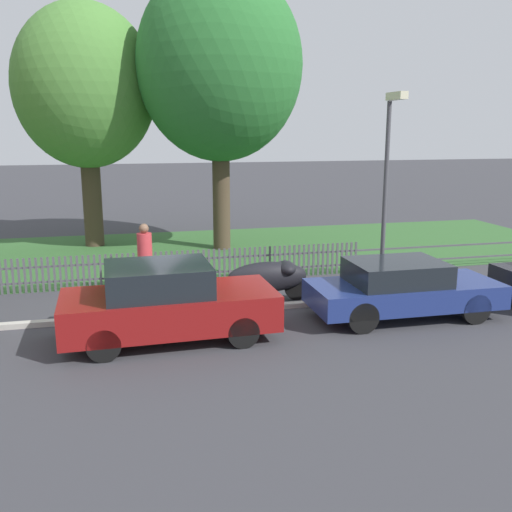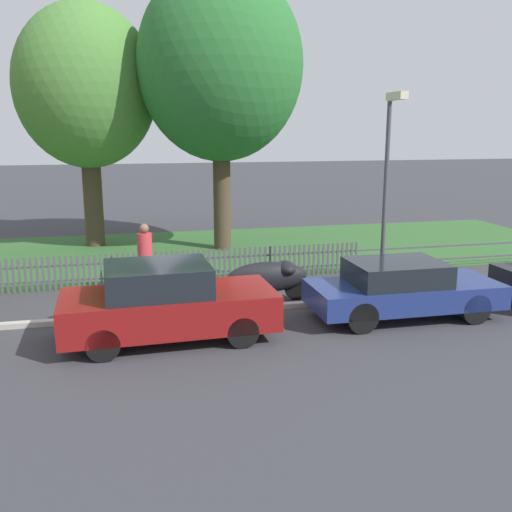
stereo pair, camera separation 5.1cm
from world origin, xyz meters
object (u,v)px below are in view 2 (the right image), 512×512
object	(u,v)px
tree_behind_motorcycle	(86,88)
pedestrian_by_lamp	(145,255)
parked_car_black_saloon	(166,302)
tree_mid_park	(220,66)
parked_car_navy_estate	(402,288)
covered_motorcycle	(269,277)
street_lamp	(389,169)

from	to	relation	value
tree_behind_motorcycle	pedestrian_by_lamp	size ratio (longest dim) A/B	4.55
parked_car_black_saloon	tree_behind_motorcycle	size ratio (longest dim) A/B	0.51
tree_mid_park	parked_car_black_saloon	bearing A→B (deg)	-107.18
parked_car_navy_estate	tree_mid_park	world-z (taller)	tree_mid_park
covered_motorcycle	street_lamp	xyz separation A→B (m)	(2.95, -0.19, 2.59)
parked_car_navy_estate	covered_motorcycle	distance (m)	3.19
covered_motorcycle	street_lamp	distance (m)	3.93
parked_car_navy_estate	pedestrian_by_lamp	xyz separation A→B (m)	(-5.52, 3.18, 0.36)
covered_motorcycle	tree_mid_park	size ratio (longest dim) A/B	0.22
covered_motorcycle	tree_mid_park	xyz separation A→B (m)	(-0.01, 6.57, 5.60)
street_lamp	tree_mid_park	bearing A→B (deg)	113.60
parked_car_navy_estate	tree_mid_park	size ratio (longest dim) A/B	0.45
parked_car_navy_estate	parked_car_black_saloon	bearing A→B (deg)	-177.54
parked_car_black_saloon	tree_behind_motorcycle	bearing A→B (deg)	98.32
parked_car_navy_estate	tree_behind_motorcycle	distance (m)	13.22
tree_mid_park	street_lamp	distance (m)	7.97
parked_car_navy_estate	tree_behind_motorcycle	bearing A→B (deg)	125.36
covered_motorcycle	tree_mid_park	distance (m)	8.64
parked_car_navy_estate	tree_behind_motorcycle	size ratio (longest dim) A/B	0.51
covered_motorcycle	tree_behind_motorcycle	distance (m)	10.57
tree_behind_motorcycle	pedestrian_by_lamp	world-z (taller)	tree_behind_motorcycle
covered_motorcycle	pedestrian_by_lamp	xyz separation A→B (m)	(-2.93, 1.32, 0.42)
tree_behind_motorcycle	tree_mid_park	size ratio (longest dim) A/B	0.89
covered_motorcycle	pedestrian_by_lamp	distance (m)	3.24
street_lamp	parked_car_navy_estate	bearing A→B (deg)	-102.23
parked_car_black_saloon	tree_mid_park	world-z (taller)	tree_mid_park
parked_car_black_saloon	tree_behind_motorcycle	distance (m)	11.46
covered_motorcycle	pedestrian_by_lamp	world-z (taller)	pedestrian_by_lamp
parked_car_navy_estate	pedestrian_by_lamp	world-z (taller)	pedestrian_by_lamp
parked_car_black_saloon	parked_car_navy_estate	xyz separation A→B (m)	(5.26, 0.18, -0.10)
parked_car_black_saloon	pedestrian_by_lamp	world-z (taller)	pedestrian_by_lamp
pedestrian_by_lamp	street_lamp	xyz separation A→B (m)	(5.88, -1.52, 2.17)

